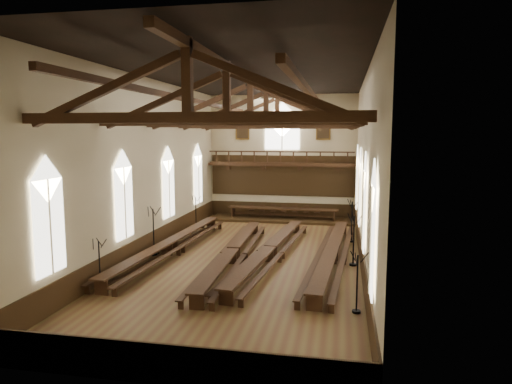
# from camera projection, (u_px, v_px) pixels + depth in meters

# --- Properties ---
(ground) EXTENTS (26.00, 26.00, 0.00)m
(ground) POSITION_uv_depth(u_px,v_px,m) (251.00, 259.00, 25.25)
(ground) COLOR brown
(ground) RESTS_ON ground
(room_walls) EXTENTS (26.00, 26.00, 26.00)m
(room_walls) POSITION_uv_depth(u_px,v_px,m) (250.00, 142.00, 24.42)
(room_walls) COLOR beige
(room_walls) RESTS_ON ground
(wainscot_band) EXTENTS (12.00, 26.00, 1.20)m
(wainscot_band) POSITION_uv_depth(u_px,v_px,m) (251.00, 248.00, 25.17)
(wainscot_band) COLOR #382310
(wainscot_band) RESTS_ON ground
(side_windows) EXTENTS (11.85, 19.80, 4.50)m
(side_windows) POSITION_uv_depth(u_px,v_px,m) (251.00, 192.00, 24.77)
(side_windows) COLOR white
(side_windows) RESTS_ON room_walls
(end_window) EXTENTS (2.80, 0.12, 3.80)m
(end_window) POSITION_uv_depth(u_px,v_px,m) (282.00, 129.00, 36.89)
(end_window) COLOR white
(end_window) RESTS_ON room_walls
(minstrels_gallery) EXTENTS (11.80, 1.24, 3.70)m
(minstrels_gallery) POSITION_uv_depth(u_px,v_px,m) (281.00, 170.00, 37.08)
(minstrels_gallery) COLOR #3D2613
(minstrels_gallery) RESTS_ON room_walls
(portraits) EXTENTS (7.75, 0.09, 1.45)m
(portraits) POSITION_uv_depth(u_px,v_px,m) (282.00, 131.00, 36.90)
(portraits) COLOR brown
(portraits) RESTS_ON room_walls
(roof_trusses) EXTENTS (11.70, 25.70, 2.80)m
(roof_trusses) POSITION_uv_depth(u_px,v_px,m) (250.00, 108.00, 24.20)
(roof_trusses) COLOR #3D2613
(roof_trusses) RESTS_ON room_walls
(refectory_row_a) EXTENTS (1.99, 14.88, 0.79)m
(refectory_row_a) POSITION_uv_depth(u_px,v_px,m) (170.00, 244.00, 26.27)
(refectory_row_a) COLOR #3D2613
(refectory_row_a) RESTS_ON ground
(refectory_row_b) EXTENTS (1.78, 14.58, 0.76)m
(refectory_row_b) POSITION_uv_depth(u_px,v_px,m) (233.00, 251.00, 24.65)
(refectory_row_b) COLOR #3D2613
(refectory_row_b) RESTS_ON ground
(refectory_row_c) EXTENTS (2.27, 14.79, 0.78)m
(refectory_row_c) POSITION_uv_depth(u_px,v_px,m) (270.00, 250.00, 24.97)
(refectory_row_c) COLOR #3D2613
(refectory_row_c) RESTS_ON ground
(refectory_row_d) EXTENTS (2.12, 14.95, 0.80)m
(refectory_row_d) POSITION_uv_depth(u_px,v_px,m) (332.00, 252.00, 24.50)
(refectory_row_d) COLOR #3D2613
(refectory_row_d) RESTS_ON ground
(dais) EXTENTS (11.40, 2.80, 0.19)m
(dais) POSITION_uv_depth(u_px,v_px,m) (282.00, 219.00, 36.29)
(dais) COLOR #382310
(dais) RESTS_ON ground
(high_table) EXTENTS (8.82, 1.33, 0.82)m
(high_table) POSITION_uv_depth(u_px,v_px,m) (282.00, 210.00, 36.19)
(high_table) COLOR #3D2613
(high_table) RESTS_ON dais
(high_chairs) EXTENTS (5.81, 0.42, 0.94)m
(high_chairs) POSITION_uv_depth(u_px,v_px,m) (284.00, 210.00, 37.04)
(high_chairs) COLOR #3D2613
(high_chairs) RESTS_ON dais
(candelabrum_left_near) EXTENTS (0.64, 0.72, 2.33)m
(candelabrum_left_near) POSITION_uv_depth(u_px,v_px,m) (100.00, 274.00, 20.16)
(candelabrum_left_near) COLOR black
(candelabrum_left_near) RESTS_ON ground
(candelabrum_left_mid) EXTENTS (0.76, 0.87, 2.82)m
(candelabrum_left_mid) POSITION_uv_depth(u_px,v_px,m) (154.00, 240.00, 25.87)
(candelabrum_left_mid) COLOR black
(candelabrum_left_mid) RESTS_ON ground
(candelabrum_left_far) EXTENTS (0.67, 0.74, 2.43)m
(candelabrum_left_far) POSITION_uv_depth(u_px,v_px,m) (196.00, 218.00, 33.27)
(candelabrum_left_far) COLOR black
(candelabrum_left_far) RESTS_ON ground
(candelabrum_right_near) EXTENTS (0.71, 0.73, 2.43)m
(candelabrum_right_near) POSITION_uv_depth(u_px,v_px,m) (357.00, 294.00, 17.56)
(candelabrum_right_near) COLOR black
(candelabrum_right_near) RESTS_ON ground
(candelabrum_right_mid) EXTENTS (0.84, 0.83, 2.81)m
(candelabrum_right_mid) POSITION_uv_depth(u_px,v_px,m) (353.00, 250.00, 23.83)
(candelabrum_right_mid) COLOR black
(candelabrum_right_mid) RESTS_ON ground
(candelabrum_right_far) EXTENTS (0.80, 0.83, 2.77)m
(candelabrum_right_far) POSITION_uv_depth(u_px,v_px,m) (352.00, 229.00, 29.03)
(candelabrum_right_far) COLOR black
(candelabrum_right_far) RESTS_ON ground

